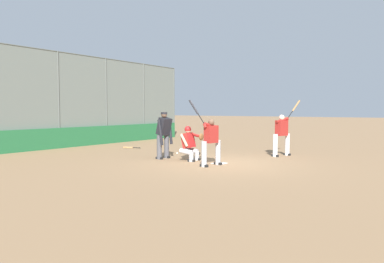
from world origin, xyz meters
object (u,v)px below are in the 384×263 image
catcher_behind_plate (190,143)px  baseball_loose (177,153)px  batter_at_plate (211,140)px  batter_on_deck (282,134)px  fielding_glove_on_dirt (198,153)px  spare_bat_by_padding (129,147)px  umpire_home (164,134)px

catcher_behind_plate → baseball_loose: bearing=-136.6°
batter_at_plate → catcher_behind_plate: 1.40m
batter_on_deck → baseball_loose: bearing=134.2°
catcher_behind_plate → fielding_glove_on_dirt: size_ratio=4.46×
spare_bat_by_padding → batter_at_plate: bearing=139.9°
catcher_behind_plate → fielding_glove_on_dirt: (-1.64, -0.77, -0.59)m
batter_at_plate → spare_bat_by_padding: size_ratio=2.52×
spare_bat_by_padding → fielding_glove_on_dirt: fielding_glove_on_dirt is taller
batter_at_plate → spare_bat_by_padding: (-2.44, -6.05, -0.79)m
batter_on_deck → baseball_loose: batter_on_deck is taller
spare_bat_by_padding → baseball_loose: baseball_loose is taller
fielding_glove_on_dirt → umpire_home: bearing=-10.1°
catcher_behind_plate → fielding_glove_on_dirt: catcher_behind_plate is taller
umpire_home → baseball_loose: bearing=-160.1°
batter_at_plate → umpire_home: 2.38m
spare_bat_by_padding → fielding_glove_on_dirt: (0.21, 4.03, 0.02)m
baseball_loose → batter_at_plate: bearing=56.3°
spare_bat_by_padding → umpire_home: bearing=133.9°
baseball_loose → fielding_glove_on_dirt: bearing=115.4°
batter_at_plate → fielding_glove_on_dirt: (-2.23, -2.02, -0.77)m
batter_on_deck → umpire_home: bearing=152.6°
catcher_behind_plate → batter_on_deck: size_ratio=0.56×
catcher_behind_plate → baseball_loose: catcher_behind_plate is taller
batter_at_plate → umpire_home: bearing=-91.8°
batter_at_plate → fielding_glove_on_dirt: size_ratio=7.71×
batter_at_plate → fielding_glove_on_dirt: 3.11m
umpire_home → fielding_glove_on_dirt: (-1.76, 0.31, -0.88)m
spare_bat_by_padding → batter_on_deck: bearing=172.4°
spare_bat_by_padding → fielding_glove_on_dirt: 4.04m
umpire_home → batter_on_deck: size_ratio=0.79×
catcher_behind_plate → batter_at_plate: bearing=57.5°
batter_at_plate → catcher_behind_plate: bearing=-105.8°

